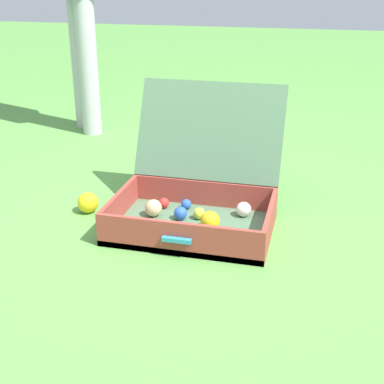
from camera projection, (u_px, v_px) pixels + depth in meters
ground_plane at (173, 226)px, 2.20m from camera, size 16.00×16.00×0.00m
open_suitcase at (197, 195)px, 2.20m from camera, size 0.64×0.66×0.53m
stray_ball_on_grass at (88, 203)px, 2.31m from camera, size 0.09×0.09×0.09m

